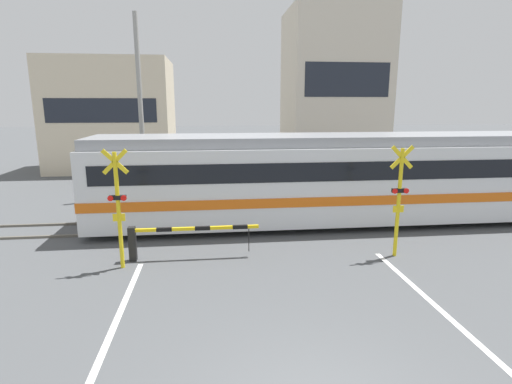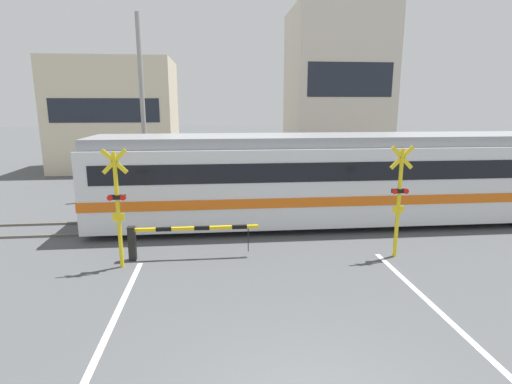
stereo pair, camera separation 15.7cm
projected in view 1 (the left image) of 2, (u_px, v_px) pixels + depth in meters
The scene contains 12 objects.
rail_track_near at pixel (253, 229), 14.20m from camera, with size 50.00×0.10×0.08m.
rail_track_far at pixel (249, 218), 15.59m from camera, with size 50.00×0.10×0.08m.
road_stripe_right at pixel (498, 361), 6.98m from camera, with size 0.14×10.31×0.01m.
commuter_train at pixel (382, 175), 15.07m from camera, with size 21.47×3.05×3.31m.
crossing_barrier_near at pixel (167, 236), 11.44m from camera, with size 3.73×0.20×1.00m.
crossing_barrier_far at pixel (305, 188), 17.91m from camera, with size 3.73×0.20×1.00m.
crossing_signal_left at pixel (118, 204), 10.60m from camera, with size 0.68×0.15×3.28m.
crossing_signal_right at pixel (399, 196), 11.47m from camera, with size 0.68×0.15×3.28m.
pedestrian at pixel (247, 173), 20.43m from camera, with size 0.38×0.22×1.63m.
building_left_of_street at pixel (113, 115), 27.19m from camera, with size 7.88×5.88×7.32m.
building_right_of_street at pixel (333, 90), 28.52m from camera, with size 6.66×5.88×10.80m.
utility_pole_streetside at pixel (141, 108), 18.76m from camera, with size 0.22×0.22×8.48m.
Camera 1 is at (-1.44, -4.51, 4.40)m, focal length 28.00 mm.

